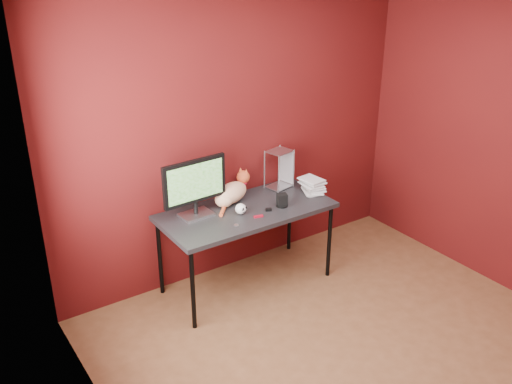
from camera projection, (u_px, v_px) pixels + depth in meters
room at (382, 183)px, 3.64m from camera, size 3.52×3.52×2.61m
desk at (246, 214)px, 4.90m from camera, size 1.50×0.70×0.75m
monitor at (195, 185)px, 4.66m from camera, size 0.58×0.20×0.50m
cat at (232, 193)px, 4.98m from camera, size 0.47×0.38×0.26m
skull_mug at (241, 209)px, 4.78m from camera, size 0.10×0.10×0.09m
speaker at (282, 201)px, 4.91m from camera, size 0.10×0.10×0.12m
book_stack at (306, 123)px, 4.94m from camera, size 0.24×0.27×1.31m
wire_rack at (279, 169)px, 5.24m from camera, size 0.24×0.22×0.37m
pocket_knife at (258, 216)px, 4.74m from camera, size 0.08×0.04×0.02m
black_gadget at (269, 210)px, 4.85m from camera, size 0.06×0.05×0.02m
washer at (236, 225)px, 4.61m from camera, size 0.04×0.04×0.00m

